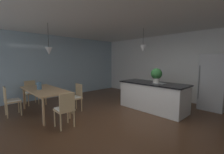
% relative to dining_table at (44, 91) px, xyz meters
% --- Properties ---
extents(ground_plane, '(10.00, 8.40, 0.04)m').
position_rel_dining_table_xyz_m(ground_plane, '(2.17, 1.33, -0.71)').
color(ground_plane, '#4C301E').
extents(ceiling_slab, '(10.00, 8.40, 0.12)m').
position_rel_dining_table_xyz_m(ceiling_slab, '(2.17, 1.33, 2.07)').
color(ceiling_slab, white).
extents(wall_back_kitchen, '(10.00, 0.12, 2.70)m').
position_rel_dining_table_xyz_m(wall_back_kitchen, '(2.17, 4.59, 0.66)').
color(wall_back_kitchen, white).
rests_on(wall_back_kitchen, ground_plane).
extents(window_wall_left_glazing, '(0.06, 8.40, 2.70)m').
position_rel_dining_table_xyz_m(window_wall_left_glazing, '(-1.89, 1.33, 0.66)').
color(window_wall_left_glazing, '#9EB7C6').
rests_on(window_wall_left_glazing, ground_plane).
extents(dining_table, '(2.00, 0.86, 0.75)m').
position_rel_dining_table_xyz_m(dining_table, '(0.00, 0.00, 0.00)').
color(dining_table, tan).
rests_on(dining_table, ground_plane).
extents(chair_near_left, '(0.41, 0.41, 0.87)m').
position_rel_dining_table_xyz_m(chair_near_left, '(-0.45, -0.80, -0.21)').
color(chair_near_left, tan).
rests_on(chair_near_left, ground_plane).
extents(chair_window_end, '(0.41, 0.41, 0.87)m').
position_rel_dining_table_xyz_m(chair_window_end, '(-1.37, -0.00, -0.21)').
color(chair_window_end, tan).
rests_on(chair_window_end, ground_plane).
extents(chair_kitchen_end, '(0.41, 0.41, 0.87)m').
position_rel_dining_table_xyz_m(chair_kitchen_end, '(1.37, -0.00, -0.21)').
color(chair_kitchen_end, tan).
rests_on(chair_kitchen_end, ground_plane).
extents(chair_far_right, '(0.40, 0.40, 0.87)m').
position_rel_dining_table_xyz_m(chair_far_right, '(0.45, 0.80, -0.21)').
color(chair_far_right, tan).
rests_on(chair_far_right, ground_plane).
extents(kitchen_island, '(2.18, 0.91, 0.91)m').
position_rel_dining_table_xyz_m(kitchen_island, '(2.06, 2.74, -0.22)').
color(kitchen_island, white).
rests_on(kitchen_island, ground_plane).
extents(refrigerator, '(0.72, 0.67, 1.82)m').
position_rel_dining_table_xyz_m(refrigerator, '(3.41, 4.19, 0.23)').
color(refrigerator, '#B2B5B7').
rests_on(refrigerator, ground_plane).
extents(pendant_over_table, '(0.20, 0.20, 0.91)m').
position_rel_dining_table_xyz_m(pendant_over_table, '(0.17, 0.13, 1.21)').
color(pendant_over_table, black).
extents(pendant_over_island_main, '(0.21, 0.21, 0.78)m').
position_rel_dining_table_xyz_m(pendant_over_island_main, '(1.64, 2.74, 1.35)').
color(pendant_over_island_main, black).
extents(potted_plant_on_island, '(0.35, 0.35, 0.48)m').
position_rel_dining_table_xyz_m(potted_plant_on_island, '(2.18, 2.74, 0.49)').
color(potted_plant_on_island, beige).
rests_on(potted_plant_on_island, kitchen_island).
extents(vase_on_dining_table, '(0.13, 0.13, 0.21)m').
position_rel_dining_table_xyz_m(vase_on_dining_table, '(-0.07, -0.11, 0.17)').
color(vase_on_dining_table, slate).
rests_on(vase_on_dining_table, dining_table).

